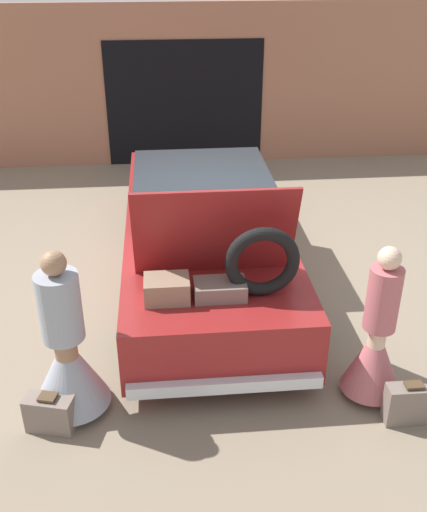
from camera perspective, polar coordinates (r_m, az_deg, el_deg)
The scene contains 7 objects.
ground_plane at distance 7.57m, azimuth -0.93°, elevation -1.76°, with size 40.00×40.00×0.00m, color #7F705B.
garage_wall_back at distance 11.11m, azimuth -2.80°, elevation 15.83°, with size 12.00×0.14×2.80m.
car at distance 7.29m, azimuth -0.96°, elevation 2.32°, with size 1.88×4.91×1.80m.
person_left at distance 5.41m, azimuth -13.77°, elevation -9.34°, with size 0.69×0.69×1.60m.
person_right at distance 5.61m, azimuth 15.19°, elevation -8.21°, with size 0.55×0.55×1.54m.
suitcase_beside_left_person at distance 5.50m, azimuth -15.27°, elevation -14.23°, with size 0.45×0.30×0.36m.
suitcase_beside_right_person at distance 5.64m, azimuth 18.24°, elevation -13.19°, with size 0.45×0.17×0.41m.
Camera 1 is at (-0.48, -6.53, 3.80)m, focal length 42.00 mm.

